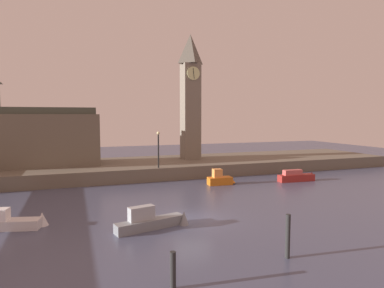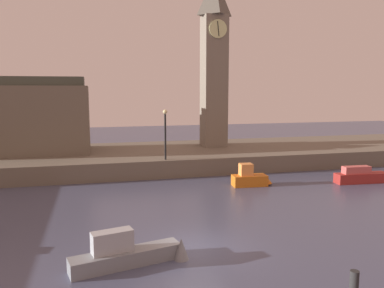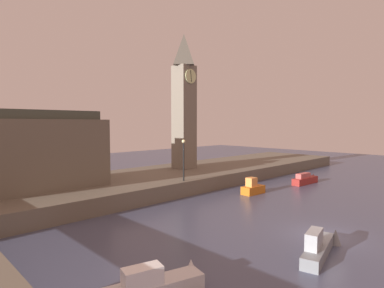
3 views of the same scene
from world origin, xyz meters
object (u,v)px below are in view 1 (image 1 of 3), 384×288
at_px(parliament_hall, 38,136).
at_px(boat_cruiser_grey, 154,221).
at_px(mooring_post_left, 173,270).
at_px(boat_ferry_white, 11,222).
at_px(clock_tower, 190,95).
at_px(boat_dinghy_red, 298,177).
at_px(mooring_post_right, 288,236).
at_px(boat_patrol_orange, 221,179).
at_px(streetlamp, 158,145).

relative_size(parliament_hall, boat_cruiser_grey, 2.50).
distance_m(mooring_post_left, boat_ferry_white, 13.41).
bearing_deg(clock_tower, boat_cruiser_grey, -114.99).
height_order(clock_tower, boat_ferry_white, clock_tower).
relative_size(boat_ferry_white, boat_cruiser_grey, 0.98).
xyz_separation_m(boat_ferry_white, boat_dinghy_red, (27.92, 7.00, 0.05)).
bearing_deg(mooring_post_right, boat_dinghy_red, 51.15).
height_order(mooring_post_left, boat_patrol_orange, boat_patrol_orange).
bearing_deg(mooring_post_left, boat_dinghy_red, 41.67).
height_order(boat_patrol_orange, boat_dinghy_red, boat_patrol_orange).
bearing_deg(boat_dinghy_red, mooring_post_right, -128.85).
height_order(streetlamp, boat_ferry_white, streetlamp).
distance_m(streetlamp, boat_cruiser_grey, 16.65).
bearing_deg(streetlamp, boat_ferry_white, -135.95).
xyz_separation_m(clock_tower, boat_cruiser_grey, (-10.41, -22.33, -9.77)).
height_order(streetlamp, boat_cruiser_grey, streetlamp).
relative_size(streetlamp, mooring_post_right, 1.79).
relative_size(parliament_hall, streetlamp, 3.14).
distance_m(parliament_hall, streetlamp, 14.56).
distance_m(boat_ferry_white, boat_dinghy_red, 28.78).
xyz_separation_m(parliament_hall, streetlamp, (13.02, -6.45, -0.92)).
xyz_separation_m(clock_tower, boat_dinghy_red, (8.67, -12.23, -9.76)).
distance_m(boat_ferry_white, boat_cruiser_grey, 9.37).
bearing_deg(boat_ferry_white, clock_tower, 44.98).
bearing_deg(mooring_post_left, boat_ferry_white, 125.68).
height_order(boat_patrol_orange, boat_ferry_white, boat_patrol_orange).
relative_size(parliament_hall, boat_ferry_white, 2.55).
bearing_deg(mooring_post_right, clock_tower, 80.35).
bearing_deg(boat_patrol_orange, streetlamp, 143.28).
relative_size(mooring_post_left, boat_dinghy_red, 0.34).
distance_m(mooring_post_right, boat_dinghy_red, 21.72).
bearing_deg(mooring_post_right, boat_ferry_white, 145.28).
height_order(parliament_hall, streetlamp, parliament_hall).
bearing_deg(boat_cruiser_grey, mooring_post_left, -97.49).
height_order(parliament_hall, mooring_post_right, parliament_hall).
xyz_separation_m(parliament_hall, boat_dinghy_red, (27.89, -12.07, -4.47)).
distance_m(boat_patrol_orange, boat_ferry_white, 20.63).
distance_m(clock_tower, boat_ferry_white, 28.93).
xyz_separation_m(mooring_post_left, mooring_post_right, (6.48, 0.98, 0.34)).
relative_size(mooring_post_left, boat_ferry_white, 0.32).
bearing_deg(boat_ferry_white, mooring_post_left, -54.32).
height_order(clock_tower, streetlamp, clock_tower).
xyz_separation_m(clock_tower, boat_patrol_orange, (-0.34, -10.99, -9.70)).
xyz_separation_m(parliament_hall, boat_cruiser_grey, (8.82, -22.16, -4.48)).
distance_m(clock_tower, boat_cruiser_grey, 26.50).
bearing_deg(mooring_post_left, clock_tower, 69.21).
bearing_deg(streetlamp, mooring_post_left, -102.54).
relative_size(clock_tower, boat_ferry_white, 3.31).
height_order(parliament_hall, boat_cruiser_grey, parliament_hall).
relative_size(clock_tower, mooring_post_left, 10.31).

